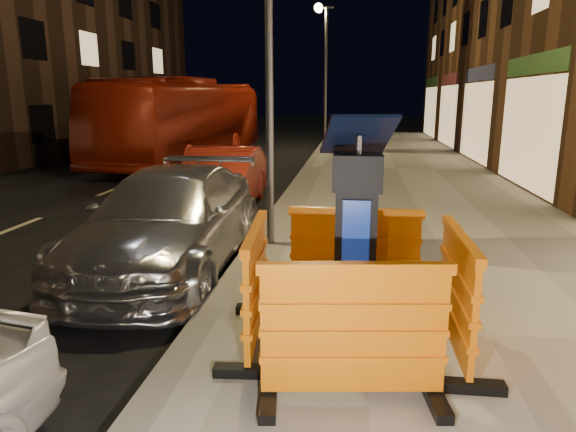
# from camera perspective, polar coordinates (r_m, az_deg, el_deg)

# --- Properties ---
(ground_plane) EXTENTS (120.00, 120.00, 0.00)m
(ground_plane) POSITION_cam_1_polar(r_m,az_deg,el_deg) (5.89, -9.22, -12.50)
(ground_plane) COLOR black
(ground_plane) RESTS_ON ground
(sidewalk) EXTENTS (6.00, 60.00, 0.15)m
(sidewalk) POSITION_cam_1_polar(r_m,az_deg,el_deg) (5.82, 21.23, -12.82)
(sidewalk) COLOR gray
(sidewalk) RESTS_ON ground
(kerb) EXTENTS (0.30, 60.00, 0.15)m
(kerb) POSITION_cam_1_polar(r_m,az_deg,el_deg) (5.86, -9.25, -11.84)
(kerb) COLOR slate
(kerb) RESTS_ON ground
(parking_kiosk) EXTENTS (0.69, 0.69, 2.10)m
(parking_kiosk) POSITION_cam_1_polar(r_m,az_deg,el_deg) (4.83, 7.50, -2.99)
(parking_kiosk) COLOR black
(parking_kiosk) RESTS_ON sidewalk
(barrier_front) EXTENTS (1.57, 0.81, 1.17)m
(barrier_front) POSITION_cam_1_polar(r_m,az_deg,el_deg) (4.10, 7.28, -12.97)
(barrier_front) COLOR orange
(barrier_front) RESTS_ON sidewalk
(barrier_back) EXTENTS (1.51, 0.64, 1.17)m
(barrier_back) POSITION_cam_1_polar(r_m,az_deg,el_deg) (5.87, 7.38, -4.77)
(barrier_back) COLOR orange
(barrier_back) RESTS_ON sidewalk
(barrier_kerbside) EXTENTS (0.73, 1.55, 1.17)m
(barrier_kerbside) POSITION_cam_1_polar(r_m,az_deg,el_deg) (5.06, -3.58, -7.69)
(barrier_kerbside) COLOR orange
(barrier_kerbside) RESTS_ON sidewalk
(barrier_bldgside) EXTENTS (0.63, 1.51, 1.17)m
(barrier_bldgside) POSITION_cam_1_polar(r_m,az_deg,el_deg) (5.07, 18.25, -8.31)
(barrier_bldgside) COLOR orange
(barrier_bldgside) RESTS_ON sidewalk
(car_silver) EXTENTS (2.10, 5.03, 1.45)m
(car_silver) POSITION_cam_1_polar(r_m,az_deg,el_deg) (8.09, -12.69, -5.38)
(car_silver) COLOR #B9B9BE
(car_silver) RESTS_ON ground
(car_red) EXTENTS (1.60, 4.26, 1.39)m
(car_red) POSITION_cam_1_polar(r_m,az_deg,el_deg) (11.90, -7.24, 0.82)
(car_red) COLOR maroon
(car_red) RESTS_ON ground
(bus_doubledecker) EXTENTS (3.50, 11.50, 3.16)m
(bus_doubledecker) POSITION_cam_1_polar(r_m,az_deg,el_deg) (20.74, -10.98, 5.98)
(bus_doubledecker) COLOR maroon
(bus_doubledecker) RESTS_ON ground
(street_lamp_mid) EXTENTS (0.12, 0.12, 6.00)m
(street_lamp_mid) POSITION_cam_1_polar(r_m,az_deg,el_deg) (8.20, -2.12, 17.50)
(street_lamp_mid) COLOR #3F3F44
(street_lamp_mid) RESTS_ON sidewalk
(street_lamp_far) EXTENTS (0.12, 0.12, 6.00)m
(street_lamp_far) POSITION_cam_1_polar(r_m,az_deg,el_deg) (23.12, 4.20, 14.74)
(street_lamp_far) COLOR #3F3F44
(street_lamp_far) RESTS_ON sidewalk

